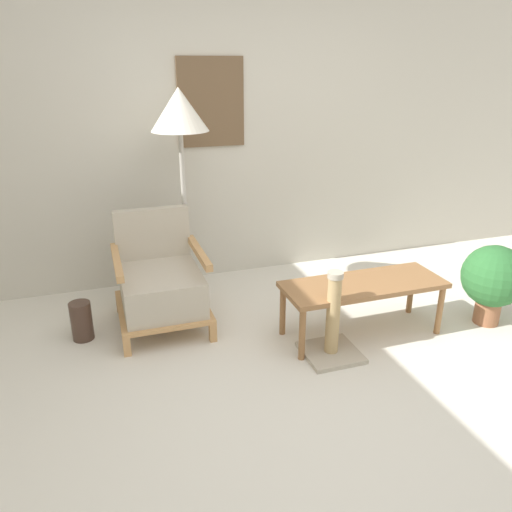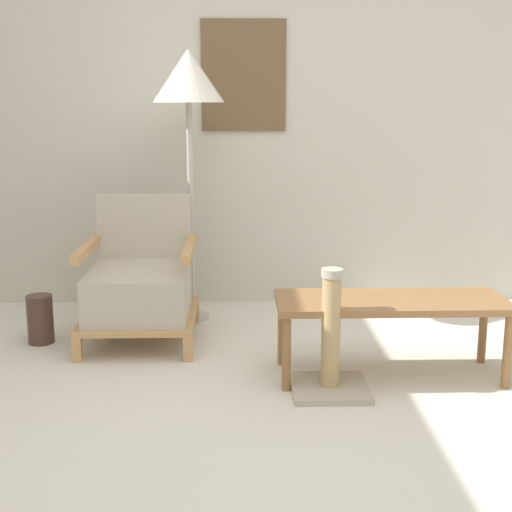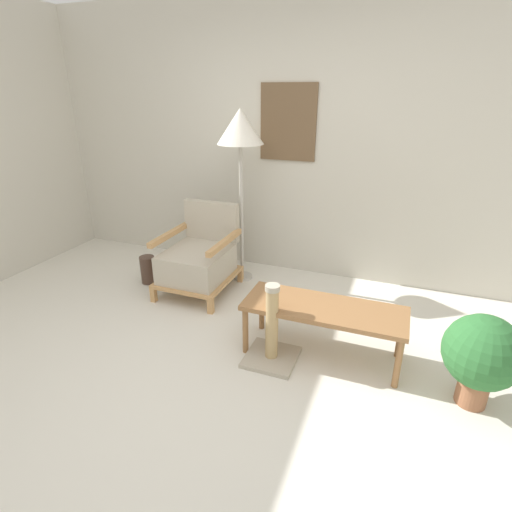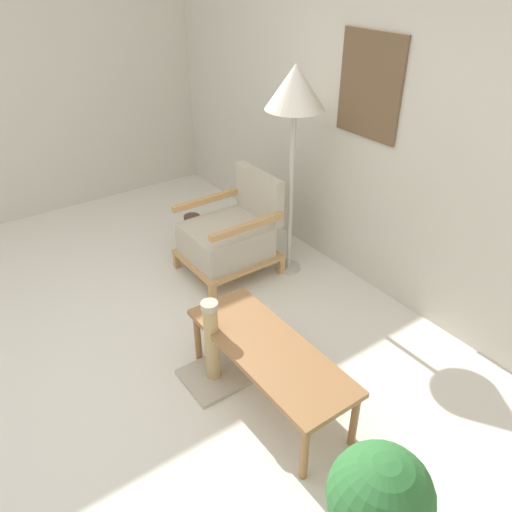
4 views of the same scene
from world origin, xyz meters
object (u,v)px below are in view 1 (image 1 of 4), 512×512
Objects in this scene: coffee_table at (363,288)px; potted_plant at (493,278)px; vase at (82,321)px; armchair at (160,283)px; floor_lamp at (179,116)px; scratching_post at (332,331)px.

coffee_table is 1.88× the size of potted_plant.
coffee_table is 2.02m from vase.
armchair is 0.49× the size of floor_lamp.
potted_plant reaches higher than coffee_table.
vase is (-0.58, -0.04, -0.19)m from armchair.
armchair reaches higher than potted_plant.
coffee_table is at bearing -16.39° from vase.
armchair reaches higher than scratching_post.
armchair is 2.91× the size of vase.
potted_plant reaches higher than scratching_post.
vase is at bearing -175.74° from armchair.
armchair is at bearing 161.86° from potted_plant.
armchair is 1.48m from coffee_table.
vase is at bearing 154.60° from scratching_post.
potted_plant is at bearing -9.01° from coffee_table.
scratching_post reaches higher than coffee_table.
floor_lamp reaches higher than scratching_post.
potted_plant is at bearing -13.92° from vase.
armchair is 1.25m from floor_lamp.
armchair reaches higher than coffee_table.
potted_plant is 1.34m from scratching_post.
potted_plant is at bearing 1.43° from scratching_post.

